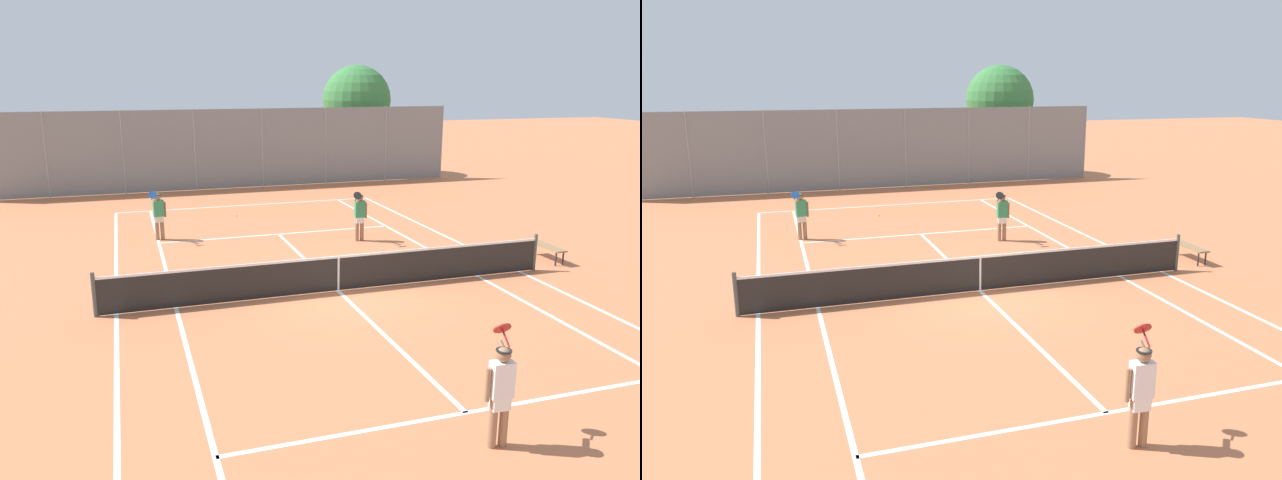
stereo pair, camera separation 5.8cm
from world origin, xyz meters
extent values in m
plane|color=#C67047|center=(0.00, 0.00, 0.00)|extent=(120.00, 120.00, 0.00)
cube|color=white|center=(0.00, 11.90, 0.00)|extent=(11.00, 0.10, 0.01)
cube|color=white|center=(-5.50, 0.00, 0.00)|extent=(0.10, 23.80, 0.01)
cube|color=white|center=(5.50, 0.00, 0.00)|extent=(0.10, 23.80, 0.01)
cube|color=white|center=(-4.13, 0.00, 0.00)|extent=(0.10, 23.80, 0.01)
cube|color=white|center=(4.13, 0.00, 0.00)|extent=(0.10, 23.80, 0.01)
cube|color=white|center=(0.00, -6.40, 0.00)|extent=(8.26, 0.10, 0.01)
cube|color=white|center=(0.00, 6.40, 0.00)|extent=(8.26, 0.10, 0.01)
cube|color=white|center=(0.00, 0.00, 0.00)|extent=(0.10, 12.80, 0.01)
cylinder|color=#474C47|center=(-5.95, 0.00, 0.53)|extent=(0.10, 0.10, 1.07)
cylinder|color=#474C47|center=(5.95, 0.00, 0.53)|extent=(0.10, 0.10, 1.07)
cube|color=black|center=(0.00, 0.00, 0.46)|extent=(11.90, 0.02, 0.89)
cube|color=white|center=(0.00, 0.00, 0.92)|extent=(11.90, 0.03, 0.06)
cube|color=white|center=(0.00, 0.00, 0.44)|extent=(0.05, 0.03, 0.89)
cylinder|color=#936B4C|center=(-0.15, -7.38, 0.41)|extent=(0.13, 0.13, 0.82)
cylinder|color=#936B4C|center=(0.03, -7.39, 0.41)|extent=(0.13, 0.13, 0.82)
cube|color=white|center=(-0.06, -7.38, 0.74)|extent=(0.29, 0.20, 0.24)
cube|color=white|center=(-0.06, -7.38, 1.10)|extent=(0.35, 0.22, 0.56)
sphere|color=#936B4C|center=(-0.06, -7.38, 1.49)|extent=(0.22, 0.22, 0.22)
cylinder|color=black|center=(-0.06, -7.38, 1.56)|extent=(0.23, 0.23, 0.02)
cylinder|color=#936B4C|center=(-0.28, -7.37, 1.04)|extent=(0.08, 0.08, 0.52)
cylinder|color=#936B4C|center=(0.08, -7.25, 1.39)|extent=(0.11, 0.46, 0.35)
cylinder|color=maroon|center=(0.22, -7.00, 1.55)|extent=(0.05, 0.25, 0.22)
cylinder|color=maroon|center=(0.23, -6.88, 1.66)|extent=(0.29, 0.21, 0.23)
cylinder|color=#936B4C|center=(-3.96, 6.90, 0.41)|extent=(0.13, 0.13, 0.82)
cylinder|color=#936B4C|center=(-4.14, 6.87, 0.41)|extent=(0.13, 0.13, 0.82)
cube|color=beige|center=(-4.05, 6.89, 0.74)|extent=(0.30, 0.22, 0.24)
cube|color=#338C59|center=(-4.05, 6.89, 1.10)|extent=(0.37, 0.25, 0.56)
sphere|color=#936B4C|center=(-4.05, 6.89, 1.49)|extent=(0.22, 0.22, 0.22)
cylinder|color=black|center=(-4.05, 6.89, 1.56)|extent=(0.23, 0.23, 0.02)
cylinder|color=#936B4C|center=(-3.83, 6.92, 1.04)|extent=(0.08, 0.08, 0.52)
cylinder|color=#936B4C|center=(-4.16, 6.73, 1.39)|extent=(0.15, 0.46, 0.35)
cylinder|color=#1E4C99|center=(-4.24, 6.45, 1.55)|extent=(0.07, 0.25, 0.22)
cylinder|color=#1E4C99|center=(-4.23, 6.33, 1.66)|extent=(0.31, 0.24, 0.23)
cylinder|color=#936B4C|center=(2.49, 4.69, 0.41)|extent=(0.13, 0.13, 0.82)
cylinder|color=#936B4C|center=(2.31, 4.69, 0.41)|extent=(0.13, 0.13, 0.82)
cube|color=white|center=(2.40, 4.69, 0.74)|extent=(0.29, 0.19, 0.24)
cube|color=#338C59|center=(2.40, 4.69, 1.10)|extent=(0.35, 0.21, 0.56)
sphere|color=#936B4C|center=(2.40, 4.69, 1.49)|extent=(0.22, 0.22, 0.22)
cylinder|color=black|center=(2.40, 4.69, 1.56)|extent=(0.23, 0.23, 0.02)
cylinder|color=#936B4C|center=(2.62, 4.68, 1.04)|extent=(0.08, 0.08, 0.52)
cylinder|color=#936B4C|center=(2.27, 4.55, 1.39)|extent=(0.10, 0.46, 0.35)
cylinder|color=black|center=(2.12, 4.30, 1.55)|extent=(0.04, 0.25, 0.22)
cylinder|color=black|center=(2.12, 4.18, 1.66)|extent=(0.29, 0.21, 0.23)
sphere|color=#D1DB33|center=(-1.01, 2.12, 0.03)|extent=(0.07, 0.07, 0.07)
sphere|color=#D1DB33|center=(-0.90, 9.80, 0.03)|extent=(0.07, 0.07, 0.07)
cube|color=olive|center=(6.97, 0.81, 0.44)|extent=(0.36, 1.50, 0.05)
cylinder|color=#262626|center=(6.84, 0.17, 0.21)|extent=(0.05, 0.05, 0.41)
cylinder|color=#262626|center=(6.84, 1.45, 0.21)|extent=(0.05, 0.05, 0.41)
cylinder|color=#262626|center=(7.09, 0.17, 0.21)|extent=(0.05, 0.05, 0.41)
cylinder|color=#262626|center=(7.09, 1.45, 0.21)|extent=(0.05, 0.05, 0.41)
cylinder|color=gray|center=(-8.40, 16.41, 1.97)|extent=(0.08, 0.08, 3.93)
cylinder|color=gray|center=(-5.04, 16.41, 1.97)|extent=(0.08, 0.08, 3.93)
cylinder|color=gray|center=(-1.68, 16.41, 1.97)|extent=(0.08, 0.08, 3.93)
cylinder|color=gray|center=(1.68, 16.41, 1.97)|extent=(0.08, 0.08, 3.93)
cylinder|color=gray|center=(5.04, 16.41, 1.97)|extent=(0.08, 0.08, 3.93)
cylinder|color=gray|center=(8.40, 16.41, 1.97)|extent=(0.08, 0.08, 3.93)
cylinder|color=gray|center=(11.75, 16.41, 1.97)|extent=(0.08, 0.08, 3.93)
cube|color=slate|center=(0.00, 16.41, 1.97)|extent=(23.51, 0.02, 3.89)
cylinder|color=brown|center=(7.83, 19.32, 1.41)|extent=(0.27, 0.27, 2.82)
sphere|color=#387A3D|center=(7.83, 19.32, 4.17)|extent=(3.87, 3.87, 3.87)
sphere|color=#387A3D|center=(8.30, 19.33, 3.69)|extent=(2.72, 2.72, 2.72)
camera|label=1|loc=(-5.11, -14.47, 5.35)|focal=35.00mm
camera|label=2|loc=(-5.05, -14.49, 5.35)|focal=35.00mm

